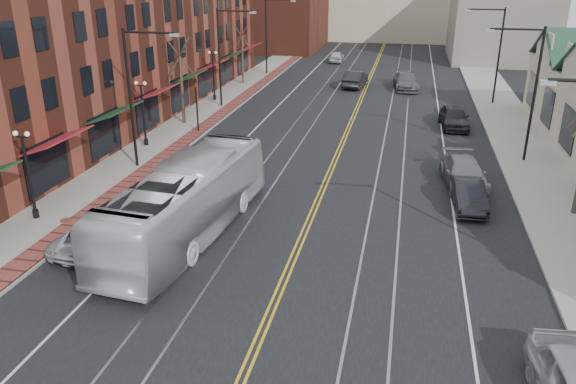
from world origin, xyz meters
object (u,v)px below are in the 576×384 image
at_px(transit_bus, 187,202).
at_px(parked_car_d, 454,117).
at_px(parked_suv, 99,233).
at_px(parked_car_b, 468,195).
at_px(parked_car_c, 464,173).

bearing_deg(transit_bus, parked_car_d, -115.20).
bearing_deg(parked_suv, parked_car_b, -149.30).
bearing_deg(transit_bus, parked_suv, 32.70).
height_order(transit_bus, parked_car_d, transit_bus).
bearing_deg(parked_car_d, transit_bus, -124.46).
bearing_deg(parked_car_d, parked_car_b, -94.49).
distance_m(transit_bus, parked_car_c, 15.45).
bearing_deg(parked_suv, transit_bus, -147.98).
xyz_separation_m(parked_car_c, parked_car_d, (0.17, 12.40, 0.06)).
distance_m(transit_bus, parked_suv, 3.95).
bearing_deg(parked_car_c, parked_car_b, -96.28).
height_order(parked_car_b, parked_car_c, parked_car_c).
height_order(transit_bus, parked_car_c, transit_bus).
height_order(parked_car_c, parked_car_d, parked_car_d).
distance_m(transit_bus, parked_car_b, 13.90).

